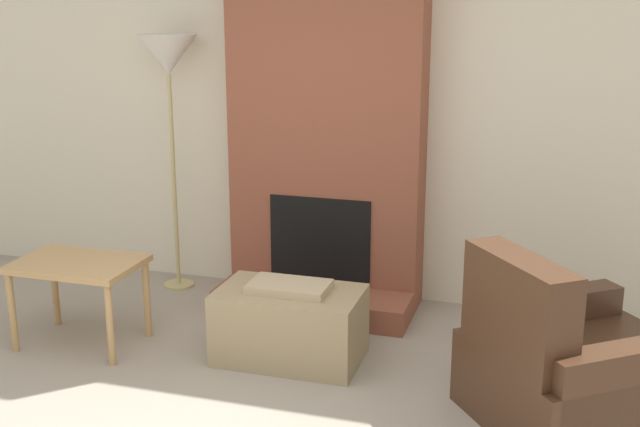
# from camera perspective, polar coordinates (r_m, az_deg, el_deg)

# --- Properties ---
(wall_back) EXTENTS (7.18, 0.06, 2.60)m
(wall_back) POSITION_cam_1_polar(r_m,az_deg,el_deg) (5.74, 1.04, 6.88)
(wall_back) COLOR beige
(wall_back) RESTS_ON ground_plane
(fireplace) EXTENTS (1.35, 0.72, 2.60)m
(fireplace) POSITION_cam_1_polar(r_m,az_deg,el_deg) (5.55, 0.41, 5.62)
(fireplace) COLOR brown
(fireplace) RESTS_ON ground_plane
(ottoman) EXTENTS (0.86, 0.52, 0.49)m
(ottoman) POSITION_cam_1_polar(r_m,az_deg,el_deg) (4.86, -2.17, -7.84)
(ottoman) COLOR #998460
(ottoman) RESTS_ON ground_plane
(armchair) EXTENTS (1.35, 1.32, 0.93)m
(armchair) POSITION_cam_1_polar(r_m,az_deg,el_deg) (4.34, 17.33, -10.78)
(armchair) COLOR #422819
(armchair) RESTS_ON ground_plane
(side_table) EXTENTS (0.76, 0.52, 0.55)m
(side_table) POSITION_cam_1_polar(r_m,az_deg,el_deg) (5.20, -16.82, -4.03)
(side_table) COLOR tan
(side_table) RESTS_ON ground_plane
(floor_lamp_left) EXTENTS (0.43, 0.43, 1.87)m
(floor_lamp_left) POSITION_cam_1_polar(r_m,az_deg,el_deg) (5.87, -10.74, 10.54)
(floor_lamp_left) COLOR tan
(floor_lamp_left) RESTS_ON ground_plane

